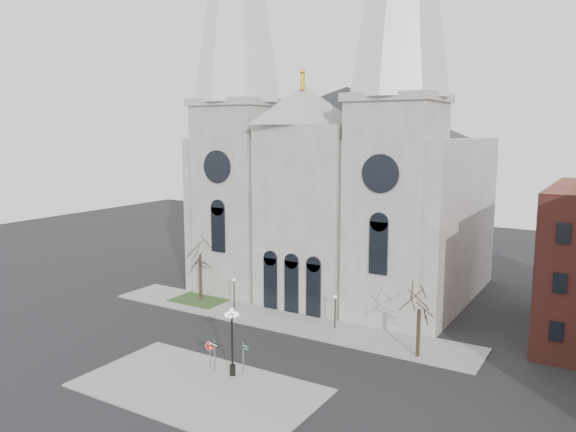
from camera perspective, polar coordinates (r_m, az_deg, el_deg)
The scene contains 13 objects.
ground at distance 49.18m, azimuth -7.95°, elevation -14.02°, with size 160.00×160.00×0.00m, color black.
sidewalk_near at distance 43.89m, azimuth -9.09°, elevation -16.86°, with size 18.00×10.00×0.14m, color gray.
sidewalk_far at distance 57.50m, azimuth -0.90°, elevation -10.45°, with size 40.00×6.00×0.14m, color gray.
grass_patch at distance 64.47m, azimuth -8.81°, elevation -8.40°, with size 6.00×5.00×0.18m, color #2A471E.
cathedral at distance 64.67m, azimuth 4.72°, elevation 8.27°, with size 33.00×26.66×54.00m.
tree_left at distance 63.08m, azimuth -8.93°, elevation -3.62°, with size 3.20×3.20×7.50m.
tree_right at distance 48.33m, azimuth 13.19°, elevation -8.95°, with size 3.20×3.20×6.00m.
ped_lamp_left at distance 60.46m, azimuth -5.51°, elevation -7.28°, with size 0.32×0.32×3.26m.
ped_lamp_right at distance 54.41m, azimuth 4.80°, elevation -9.10°, with size 0.32×0.32×3.26m.
stop_sign at distance 46.33m, azimuth -7.92°, elevation -13.18°, with size 0.78×0.21×2.20m.
globe_lamp at distance 44.12m, azimuth -5.71°, elevation -11.76°, with size 1.47×1.47×5.41m.
one_way_sign at distance 45.83m, azimuth -7.47°, elevation -13.41°, with size 1.03×0.27×2.38m.
street_name_sign at distance 45.05m, azimuth -4.50°, elevation -13.96°, with size 0.77×0.26×2.48m.
Camera 1 is at (28.97, -34.95, 18.91)m, focal length 35.00 mm.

